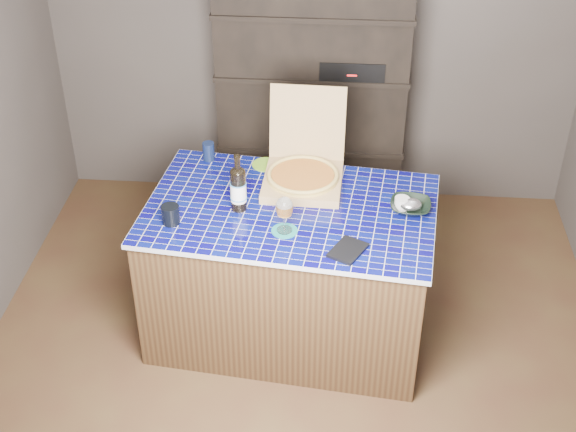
# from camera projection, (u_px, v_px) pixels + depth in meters

# --- Properties ---
(room) EXTENTS (3.50, 3.50, 3.50)m
(room) POSITION_uv_depth(u_px,v_px,m) (296.00, 166.00, 3.74)
(room) COLOR brown
(room) RESTS_ON ground
(shelving_unit) EXTENTS (1.20, 0.41, 1.80)m
(shelving_unit) POSITION_uv_depth(u_px,v_px,m) (313.00, 90.00, 5.19)
(shelving_unit) COLOR black
(shelving_unit) RESTS_ON floor
(kitchen_island) EXTENTS (1.61, 1.12, 0.83)m
(kitchen_island) POSITION_uv_depth(u_px,v_px,m) (290.00, 270.00, 4.43)
(kitchen_island) COLOR #4D361E
(kitchen_island) RESTS_ON floor
(pizza_box) EXTENTS (0.44, 0.53, 0.46)m
(pizza_box) POSITION_uv_depth(u_px,v_px,m) (303.00, 173.00, 4.36)
(pizza_box) COLOR tan
(pizza_box) RESTS_ON kitchen_island
(mead_bottle) EXTENTS (0.09, 0.09, 0.32)m
(mead_bottle) POSITION_uv_depth(u_px,v_px,m) (238.00, 188.00, 4.12)
(mead_bottle) COLOR black
(mead_bottle) RESTS_ON kitchen_island
(teal_trivet) EXTENTS (0.13, 0.13, 0.01)m
(teal_trivet) POSITION_uv_depth(u_px,v_px,m) (285.00, 231.00, 4.02)
(teal_trivet) COLOR #16736E
(teal_trivet) RESTS_ON kitchen_island
(wine_glass) EXTENTS (0.09, 0.09, 0.20)m
(wine_glass) POSITION_uv_depth(u_px,v_px,m) (284.00, 208.00, 3.94)
(wine_glass) COLOR white
(wine_glass) RESTS_ON teal_trivet
(tumbler) EXTENTS (0.09, 0.09, 0.10)m
(tumbler) POSITION_uv_depth(u_px,v_px,m) (171.00, 215.00, 4.06)
(tumbler) COLOR black
(tumbler) RESTS_ON kitchen_island
(dvd_case) EXTENTS (0.21, 0.23, 0.02)m
(dvd_case) POSITION_uv_depth(u_px,v_px,m) (348.00, 250.00, 3.88)
(dvd_case) COLOR black
(dvd_case) RESTS_ON kitchen_island
(bowl) EXTENTS (0.23, 0.23, 0.05)m
(bowl) POSITION_uv_depth(u_px,v_px,m) (410.00, 207.00, 4.16)
(bowl) COLOR black
(bowl) RESTS_ON kitchen_island
(foil_contents) EXTENTS (0.12, 0.10, 0.06)m
(foil_contents) POSITION_uv_depth(u_px,v_px,m) (411.00, 204.00, 4.15)
(foil_contents) COLOR silver
(foil_contents) RESTS_ON bowl
(white_jar) EXTENTS (0.08, 0.08, 0.07)m
(white_jar) POSITION_uv_depth(u_px,v_px,m) (402.00, 203.00, 4.17)
(white_jar) COLOR silver
(white_jar) RESTS_ON kitchen_island
(navy_cup) EXTENTS (0.07, 0.07, 0.11)m
(navy_cup) POSITION_uv_depth(u_px,v_px,m) (209.00, 151.00, 4.58)
(navy_cup) COLOR #0E1733
(navy_cup) RESTS_ON kitchen_island
(green_trivet) EXTENTS (0.16, 0.16, 0.01)m
(green_trivet) POSITION_uv_depth(u_px,v_px,m) (266.00, 165.00, 4.55)
(green_trivet) COLOR #71AD25
(green_trivet) RESTS_ON kitchen_island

